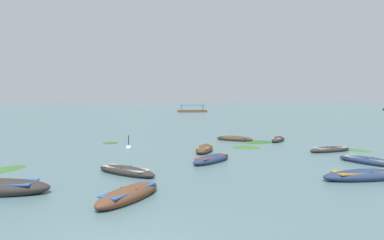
# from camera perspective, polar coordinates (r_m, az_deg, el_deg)

# --- Properties ---
(ground_plane) EXTENTS (6000.00, 6000.00, 0.00)m
(ground_plane) POSITION_cam_1_polar(r_m,az_deg,el_deg) (1507.00, 1.99, 2.90)
(ground_plane) COLOR slate
(mountain_1) EXTENTS (1077.98, 1077.98, 298.30)m
(mountain_1) POSITION_cam_1_polar(r_m,az_deg,el_deg) (2378.89, -24.54, 6.27)
(mountain_1) COLOR #56665B
(mountain_1) RESTS_ON ground
(mountain_2) EXTENTS (676.74, 676.74, 230.48)m
(mountain_2) POSITION_cam_1_polar(r_m,az_deg,el_deg) (1939.25, -8.86, 6.30)
(mountain_2) COLOR slate
(mountain_2) RESTS_ON ground
(mountain_3) EXTENTS (1420.25, 1420.25, 431.02)m
(mountain_3) POSITION_cam_1_polar(r_m,az_deg,el_deg) (1987.12, 17.46, 9.02)
(mountain_3) COLOR #56665B
(mountain_3) RESTS_ON ground
(rowboat_0) EXTENTS (1.56, 3.52, 0.60)m
(rowboat_0) POSITION_cam_1_polar(r_m,az_deg,el_deg) (23.79, 2.06, -4.75)
(rowboat_0) COLOR #4C3323
(rowboat_0) RESTS_ON ground
(rowboat_1) EXTENTS (2.80, 3.55, 0.47)m
(rowboat_1) POSITION_cam_1_polar(r_m,az_deg,el_deg) (21.51, 27.02, -6.01)
(rowboat_1) COLOR navy
(rowboat_1) RESTS_ON ground
(rowboat_2) EXTENTS (2.11, 3.40, 0.51)m
(rowboat_2) POSITION_cam_1_polar(r_m,az_deg,el_deg) (30.94, 13.94, -3.08)
(rowboat_2) COLOR #2D2826
(rowboat_2) RESTS_ON ground
(rowboat_3) EXTENTS (3.48, 2.53, 0.53)m
(rowboat_3) POSITION_cam_1_polar(r_m,az_deg,el_deg) (30.64, 6.95, -3.06)
(rowboat_3) COLOR #4C3323
(rowboat_3) RESTS_ON ground
(rowboat_4) EXTENTS (3.48, 2.78, 0.48)m
(rowboat_4) POSITION_cam_1_polar(r_m,az_deg,el_deg) (16.78, -10.75, -8.21)
(rowboat_4) COLOR #2D2826
(rowboat_4) RESTS_ON ground
(rowboat_5) EXTENTS (4.28, 2.13, 0.56)m
(rowboat_5) POSITION_cam_1_polar(r_m,az_deg,el_deg) (17.21, 26.57, -8.11)
(rowboat_5) COLOR navy
(rowboat_5) RESTS_ON ground
(rowboat_6) EXTENTS (3.44, 2.24, 0.44)m
(rowboat_6) POSITION_cam_1_polar(r_m,az_deg,el_deg) (25.54, 21.66, -4.53)
(rowboat_6) COLOR #2D2826
(rowboat_6) RESTS_ON ground
(rowboat_8) EXTENTS (2.26, 3.49, 0.58)m
(rowboat_8) POSITION_cam_1_polar(r_m,az_deg,el_deg) (12.55, -10.32, -11.92)
(rowboat_8) COLOR brown
(rowboat_8) RESTS_ON ground
(rowboat_9) EXTENTS (2.68, 3.34, 0.53)m
(rowboat_9) POSITION_cam_1_polar(r_m,az_deg,el_deg) (19.71, 3.23, -6.43)
(rowboat_9) COLOR navy
(rowboat_9) RESTS_ON ground
(ferry_1) EXTENTS (9.56, 4.64, 2.54)m
(ferry_1) POSITION_cam_1_polar(r_m,az_deg,el_deg) (111.16, 0.06, 1.51)
(ferry_1) COLOR brown
(ferry_1) RESTS_ON ground
(mooring_buoy) EXTENTS (0.44, 0.44, 1.15)m
(mooring_buoy) POSITION_cam_1_polar(r_m,az_deg,el_deg) (25.23, -10.33, -4.53)
(mooring_buoy) COLOR silver
(mooring_buoy) RESTS_ON ground
(weed_patch_0) EXTENTS (3.28, 3.48, 0.14)m
(weed_patch_0) POSITION_cam_1_polar(r_m,az_deg,el_deg) (29.70, 10.87, -3.61)
(weed_patch_0) COLOR #2D5628
(weed_patch_0) RESTS_ON ground
(weed_patch_1) EXTENTS (2.18, 2.51, 0.14)m
(weed_patch_1) POSITION_cam_1_polar(r_m,az_deg,el_deg) (26.95, 25.37, -4.52)
(weed_patch_1) COLOR #38662D
(weed_patch_1) RESTS_ON ground
(weed_patch_2) EXTENTS (1.51, 1.53, 0.14)m
(weed_patch_2) POSITION_cam_1_polar(r_m,az_deg,el_deg) (29.31, -13.19, -3.72)
(weed_patch_2) COLOR #2D5628
(weed_patch_2) RESTS_ON ground
(weed_patch_4) EXTENTS (2.15, 3.07, 0.14)m
(weed_patch_4) POSITION_cam_1_polar(r_m,az_deg,el_deg) (19.86, -28.71, -7.22)
(weed_patch_4) COLOR #38662D
(weed_patch_4) RESTS_ON ground
(weed_patch_5) EXTENTS (2.82, 2.88, 0.14)m
(weed_patch_5) POSITION_cam_1_polar(r_m,az_deg,el_deg) (26.14, 8.92, -4.49)
(weed_patch_5) COLOR #38662D
(weed_patch_5) RESTS_ON ground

